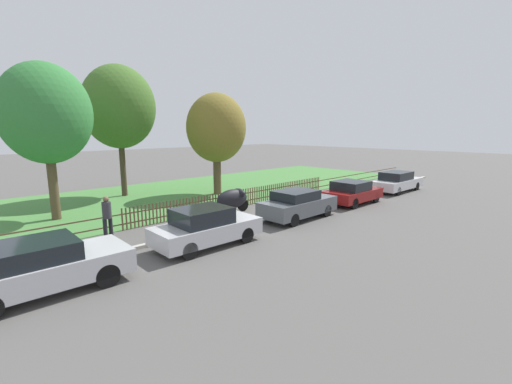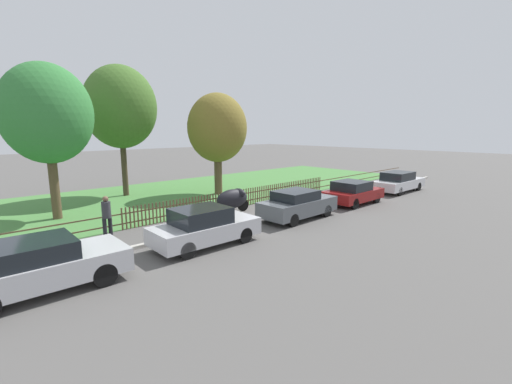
{
  "view_description": "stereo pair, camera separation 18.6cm",
  "coord_description": "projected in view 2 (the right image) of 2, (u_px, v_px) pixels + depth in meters",
  "views": [
    {
      "loc": [
        -12.25,
        -11.04,
        4.13
      ],
      "look_at": [
        -0.78,
        0.92,
        1.1
      ],
      "focal_mm": 24.0,
      "sensor_mm": 36.0,
      "label": 1
    },
    {
      "loc": [
        -12.11,
        -11.17,
        4.13
      ],
      "look_at": [
        -0.78,
        0.92,
        1.1
      ],
      "focal_mm": 24.0,
      "sensor_mm": 36.0,
      "label": 2
    }
  ],
  "objects": [
    {
      "name": "ground_plane",
      "position": [
        280.0,
        214.0,
        16.91
      ],
      "size": [
        120.0,
        120.0,
        0.0
      ],
      "primitive_type": "plane",
      "color": "#565451"
    },
    {
      "name": "parked_car_navy_estate",
      "position": [
        298.0,
        204.0,
        16.0
      ],
      "size": [
        4.01,
        1.72,
        1.36
      ],
      "rotation": [
        0.0,
        0.0,
        0.01
      ],
      "color": "#51565B",
      "rests_on": "ground"
    },
    {
      "name": "kerb_stone",
      "position": [
        279.0,
        213.0,
        16.97
      ],
      "size": [
        37.61,
        0.2,
        0.12
      ],
      "primitive_type": "cube",
      "color": "#B2ADA3",
      "rests_on": "ground"
    },
    {
      "name": "parked_car_silver_hatchback",
      "position": [
        39.0,
        265.0,
        8.76
      ],
      "size": [
        4.14,
        1.89,
        1.37
      ],
      "rotation": [
        0.0,
        0.0,
        -0.02
      ],
      "color": "#BCBCC1",
      "rests_on": "ground"
    },
    {
      "name": "tree_mid_park",
      "position": [
        217.0,
        128.0,
        21.6
      ],
      "size": [
        3.76,
        3.76,
        6.4
      ],
      "color": "brown",
      "rests_on": "ground"
    },
    {
      "name": "grass_strip",
      "position": [
        189.0,
        192.0,
        22.88
      ],
      "size": [
        37.61,
        11.37,
        0.01
      ],
      "primitive_type": "cube",
      "color": "#477F3D",
      "rests_on": "ground"
    },
    {
      "name": "parked_car_red_compact",
      "position": [
        353.0,
        192.0,
        19.21
      ],
      "size": [
        3.73,
        1.86,
        1.3
      ],
      "rotation": [
        0.0,
        0.0,
        -0.01
      ],
      "color": "maroon",
      "rests_on": "ground"
    },
    {
      "name": "parked_car_black_saloon",
      "position": [
        204.0,
        227.0,
        12.25
      ],
      "size": [
        3.97,
        1.75,
        1.41
      ],
      "rotation": [
        0.0,
        0.0,
        -0.02
      ],
      "color": "#BCBCC1",
      "rests_on": "ground"
    },
    {
      "name": "pedestrian_near_fence",
      "position": [
        107.0,
        214.0,
        13.07
      ],
      "size": [
        0.4,
        0.4,
        1.65
      ],
      "rotation": [
        0.0,
        0.0,
        0.22
      ],
      "color": "black",
      "rests_on": "ground"
    },
    {
      "name": "covered_motorcycle",
      "position": [
        233.0,
        199.0,
        17.08
      ],
      "size": [
        1.99,
        0.94,
        1.21
      ],
      "rotation": [
        0.0,
        0.0,
        -0.06
      ],
      "color": "black",
      "rests_on": "ground"
    },
    {
      "name": "tree_nearest_kerb",
      "position": [
        47.0,
        114.0,
        15.24
      ],
      "size": [
        3.86,
        3.86,
        7.05
      ],
      "color": "brown",
      "rests_on": "ground"
    },
    {
      "name": "parked_car_white_van",
      "position": [
        399.0,
        182.0,
        22.94
      ],
      "size": [
        4.53,
        1.69,
        1.36
      ],
      "rotation": [
        0.0,
        0.0,
        -0.01
      ],
      "color": "silver",
      "rests_on": "ground"
    },
    {
      "name": "tree_behind_motorcycle",
      "position": [
        120.0,
        107.0,
        20.82
      ],
      "size": [
        4.34,
        4.34,
        7.98
      ],
      "color": "#473828",
      "rests_on": "ground"
    },
    {
      "name": "park_fence",
      "position": [
        245.0,
        197.0,
        18.72
      ],
      "size": [
        37.61,
        0.05,
        0.96
      ],
      "color": "brown",
      "rests_on": "ground"
    }
  ]
}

